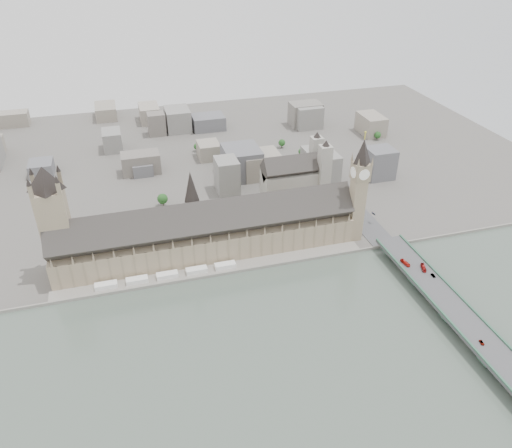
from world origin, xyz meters
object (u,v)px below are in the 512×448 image
object	(u,v)px
car_silver	(433,275)
car_approach	(374,214)
victoria_tower	(54,217)
car_grey	(482,343)
palace_of_westminster	(207,233)
red_bus_north	(405,263)
red_bus_south	(423,268)
westminster_abbey	(296,179)
elizabeth_tower	(359,183)
westminster_bridge	(432,291)

from	to	relation	value
car_silver	car_approach	xyz separation A→B (m)	(0.05, 103.90, -0.09)
victoria_tower	car_grey	distance (m)	334.95
palace_of_westminster	victoria_tower	size ratio (longest dim) A/B	2.65
red_bus_north	red_bus_south	world-z (taller)	red_bus_south
westminster_abbey	red_bus_north	world-z (taller)	westminster_abbey
palace_of_westminster	westminster_abbey	xyz separation A→B (m)	(110.92, 75.30, 2.38)
victoria_tower	red_bus_north	bearing A→B (deg)	-16.38
car_grey	elizabeth_tower	bearing A→B (deg)	108.77
car_grey	car_approach	world-z (taller)	car_approach
westminster_bridge	car_approach	size ratio (longest dim) A/B	65.87
car_grey	westminster_abbey	bearing A→B (deg)	112.41
palace_of_westminster	westminster_abbey	size ratio (longest dim) A/B	3.90
westminster_bridge	red_bus_north	size ratio (longest dim) A/B	31.63
westminster_bridge	car_grey	world-z (taller)	car_grey
red_bus_south	red_bus_north	bearing A→B (deg)	156.43
westminster_abbey	elizabeth_tower	bearing A→B (deg)	-72.71
red_bus_south	car_approach	xyz separation A→B (m)	(2.43, 93.16, -0.78)
red_bus_south	car_approach	size ratio (longest dim) A/B	2.18
elizabeth_tower	westminster_bridge	world-z (taller)	elizabeth_tower
westminster_bridge	red_bus_south	bearing A→B (deg)	78.86
elizabeth_tower	car_silver	bearing A→B (deg)	-70.07
car_silver	red_bus_south	bearing A→B (deg)	100.80
red_bus_south	car_approach	distance (m)	93.20
palace_of_westminster	red_bus_north	distance (m)	172.81
victoria_tower	westminster_abbey	bearing A→B (deg)	16.50
red_bus_north	car_grey	size ratio (longest dim) A/B	2.08
car_silver	car_grey	size ratio (longest dim) A/B	0.99
elizabeth_tower	car_approach	xyz separation A→B (m)	(30.70, 19.35, -47.12)
westminster_abbey	red_bus_north	xyz separation A→B (m)	(44.28, -150.48, -13.40)
palace_of_westminster	car_approach	bearing A→B (deg)	2.60
victoria_tower	westminster_abbey	xyz separation A→B (m)	(232.92, 69.00, -30.12)
elizabeth_tower	westminster_abbey	size ratio (longest dim) A/B	1.58
palace_of_westminster	red_bus_north	xyz separation A→B (m)	(155.21, -75.18, -11.02)
car_grey	westminster_bridge	bearing A→B (deg)	98.21
elizabeth_tower	victoria_tower	bearing A→B (deg)	176.04
elizabeth_tower	red_bus_north	size ratio (longest dim) A/B	10.46
car_silver	car_grey	bearing A→B (deg)	-99.58
elizabeth_tower	car_approach	distance (m)	59.48
elizabeth_tower	victoria_tower	distance (m)	260.64
westminster_bridge	westminster_abbey	bearing A→B (deg)	105.64
palace_of_westminster	red_bus_south	bearing A→B (deg)	-27.22
palace_of_westminster	westminster_abbey	world-z (taller)	westminster_abbey
elizabeth_tower	car_silver	distance (m)	101.49
car_grey	car_approach	bearing A→B (deg)	98.23
westminster_bridge	car_grey	distance (m)	64.94
victoria_tower	car_grey	xyz separation A→B (m)	(280.21, -178.07, -44.27)
westminster_abbey	car_approach	xyz separation A→B (m)	(57.78, -67.65, -14.12)
car_silver	westminster_bridge	bearing A→B (deg)	-123.00
car_silver	car_approach	world-z (taller)	car_silver
westminster_bridge	car_grey	bearing A→B (deg)	-93.36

